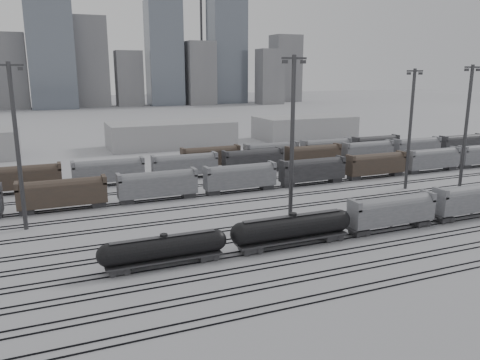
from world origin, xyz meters
name	(u,v)px	position (x,y,z in m)	size (l,w,h in m)	color
ground	(277,251)	(0.00, 0.00, 0.00)	(900.00, 900.00, 0.00)	silver
tracks	(230,215)	(0.00, 17.50, 0.08)	(220.00, 71.50, 0.16)	black
tank_car_a	(164,248)	(-15.36, 1.00, 2.37)	(16.59, 2.77, 4.10)	#242426
tank_car_b	(293,228)	(2.96, 1.00, 2.67)	(18.68, 3.11, 4.62)	#242426
hopper_car_a	(392,210)	(20.32, 1.00, 3.26)	(14.76, 2.93, 5.28)	#242426
hopper_car_b	(473,198)	(37.24, 1.00, 3.39)	(15.35, 3.05, 5.49)	#242426
light_mast_b	(17,144)	(-31.93, 23.32, 13.50)	(4.07, 0.65, 25.45)	#38383A
light_mast_c	(292,136)	(8.26, 11.28, 14.07)	(4.24, 0.68, 26.53)	#38383A
light_mast_d	(410,127)	(41.04, 20.96, 13.05)	(3.94, 0.63, 24.61)	#38383A
light_mast_e	(466,126)	(49.59, 14.80, 13.44)	(4.05, 0.65, 25.33)	#38383A
bg_string_near	(240,178)	(8.00, 32.00, 2.80)	(151.00, 3.00, 5.60)	gray
bg_string_mid	(253,161)	(18.00, 48.00, 2.80)	(151.00, 3.00, 5.60)	#242426
bg_string_far	(299,151)	(35.50, 56.00, 2.80)	(66.00, 3.00, 5.60)	#45362B
warehouse_mid	(171,134)	(10.00, 95.00, 4.00)	(40.00, 18.00, 8.00)	#A1A1A4
warehouse_right	(305,127)	(60.00, 95.00, 4.00)	(35.00, 18.00, 8.00)	#A1A1A4
skyline	(101,55)	(10.84, 280.00, 34.73)	(316.00, 22.40, 95.00)	gray
crane_left	(33,20)	(-28.74, 305.00, 57.39)	(42.00, 1.80, 100.00)	#38383A
crane_right	(203,27)	(91.26, 305.00, 57.39)	(42.00, 1.80, 100.00)	#38383A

